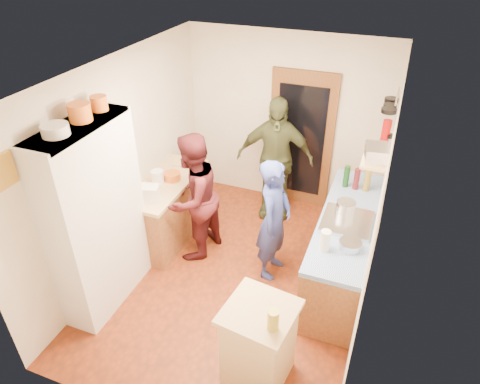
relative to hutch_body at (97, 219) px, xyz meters
The scene contains 44 objects.
floor 1.89m from the hutch_body, 31.61° to the left, with size 3.00×4.00×0.02m, color maroon.
ceiling 2.15m from the hutch_body, 31.61° to the left, with size 3.00×4.00×0.02m, color silver.
wall_back 3.10m from the hutch_body, 65.17° to the left, with size 3.00×0.02×2.60m, color beige.
wall_front 1.79m from the hutch_body, 42.95° to the right, with size 3.00×0.02×2.60m, color beige.
wall_left 0.85m from the hutch_body, 104.71° to the left, with size 0.02×4.00×2.60m, color beige.
wall_right 2.93m from the hutch_body, 15.89° to the left, with size 0.02×4.00×2.60m, color beige.
door_frame 3.17m from the hutch_body, 60.77° to the left, with size 0.95×0.06×2.10m, color brown.
door_glass 3.14m from the hutch_body, 60.46° to the left, with size 0.70×0.02×1.70m, color black.
hutch_body is the anchor object (origin of this frame).
hutch_top_shelf 1.08m from the hutch_body, ahead, with size 0.40×1.14×0.04m, color silver.
plate_stack 1.18m from the hutch_body, 90.00° to the right, with size 0.24×0.24×0.10m, color white.
orange_pot_a 1.19m from the hutch_body, 90.00° to the left, with size 0.22×0.22×0.17m, color orange.
orange_pot_b 1.23m from the hutch_body, 90.00° to the left, with size 0.17×0.17×0.15m, color orange.
left_counter_base 1.42m from the hutch_body, 85.43° to the left, with size 0.60×1.40×0.85m, color #9E6639.
left_counter_top 1.27m from the hutch_body, 85.43° to the left, with size 0.64×1.44×0.05m, color #DAB284.
toaster 0.80m from the hutch_body, 79.06° to the left, with size 0.27×0.18×0.20m, color white.
kettle 1.17m from the hutch_body, 87.55° to the left, with size 0.16×0.16×0.18m, color white.
orange_bowl 1.34m from the hutch_body, 82.24° to the left, with size 0.22×0.22×0.10m, color orange.
chopping_board 1.78m from the hutch_body, 86.10° to the left, with size 0.30×0.22×0.03m, color #DAB284.
right_counter_base 2.90m from the hutch_body, 27.47° to the left, with size 0.60×2.20×0.84m, color #9E6639.
right_counter_top 2.83m from the hutch_body, 27.47° to the left, with size 0.62×2.22×0.06m, color blue.
hob 2.77m from the hutch_body, 25.23° to the left, with size 0.55×0.58×0.04m, color silver.
pot_on_hob 2.78m from the hutch_body, 28.31° to the left, with size 0.22×0.22×0.14m, color silver.
bottle_a 3.07m from the hutch_body, 39.97° to the left, with size 0.07×0.07×0.29m, color #143F14.
bottle_b 3.16m from the hutch_body, 38.22° to the left, with size 0.07×0.07×0.29m, color #591419.
bottle_c 3.27m from the hutch_body, 36.98° to the left, with size 0.09×0.09×0.34m, color olive.
paper_towel 2.43m from the hutch_body, 14.91° to the left, with size 0.11×0.11×0.23m, color white.
mixing_bowl 2.71m from the hutch_body, 15.77° to the left, with size 0.24×0.24×0.09m, color silver.
island_base 2.14m from the hutch_body, 11.67° to the right, with size 0.55×0.55×0.86m, color #DAB284.
island_top 2.05m from the hutch_body, 11.67° to the right, with size 0.62×0.62×0.05m, color #DAB284.
cutting_board 1.99m from the hutch_body, 10.33° to the right, with size 0.35×0.28×0.02m, color white.
oil_jar 2.23m from the hutch_body, 14.43° to the right, with size 0.10×0.10×0.20m, color #AD9E2D.
pan_rail 3.73m from the hutch_body, 40.11° to the left, with size 0.02×0.02×0.65m, color silver.
pan_hang_a 3.55m from the hutch_body, 38.53° to the left, with size 0.18×0.18×0.05m, color black.
pan_hang_b 3.67m from the hutch_body, 41.04° to the left, with size 0.16×0.16×0.05m, color black.
pan_hang_c 3.80m from the hutch_body, 43.36° to the left, with size 0.17×0.17×0.05m, color black.
wall_shelf 3.01m from the hutch_body, 25.09° to the left, with size 0.26×0.42×0.03m, color #DAB284.
radio 3.03m from the hutch_body, 25.09° to the left, with size 0.22×0.30×0.15m, color silver.
ext_bracket 3.75m from the hutch_body, 42.07° to the left, with size 0.06×0.10×0.04m, color black.
fire_extinguisher 3.71m from the hutch_body, 42.69° to the left, with size 0.11×0.11×0.32m, color red.
picture_frame 1.22m from the hutch_body, 103.50° to the right, with size 0.03×0.25×0.30m, color gold.
person_hob 2.02m from the hutch_body, 31.54° to the left, with size 0.58×0.38×1.58m, color navy.
person_left 1.30m from the hutch_body, 59.85° to the left, with size 0.84×0.65×1.72m, color #46151A.
person_back 2.65m from the hutch_body, 60.31° to the left, with size 1.09×0.45×1.86m, color #3B4023.
Camera 1 is at (1.46, -3.71, 3.82)m, focal length 32.00 mm.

